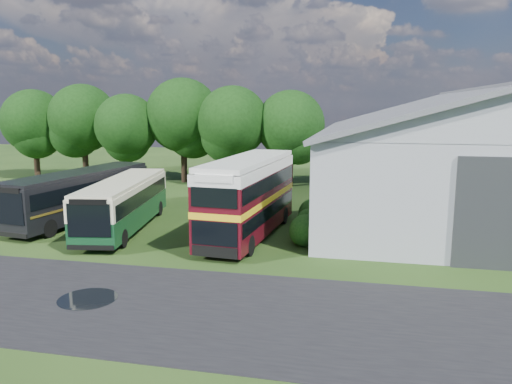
% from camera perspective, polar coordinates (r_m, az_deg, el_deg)
% --- Properties ---
extents(ground, '(120.00, 120.00, 0.00)m').
position_cam_1_polar(ground, '(21.96, -11.19, -9.36)').
color(ground, black).
rests_on(ground, ground).
extents(asphalt_road, '(60.00, 8.00, 0.02)m').
position_cam_1_polar(asphalt_road, '(18.32, -6.17, -13.22)').
color(asphalt_road, black).
rests_on(asphalt_road, ground).
extents(puddle, '(2.20, 2.20, 0.01)m').
position_cam_1_polar(puddle, '(20.13, -18.67, -11.53)').
color(puddle, black).
rests_on(puddle, ground).
extents(storage_shed, '(18.80, 24.80, 8.15)m').
position_cam_1_polar(storage_shed, '(35.66, 22.96, 4.33)').
color(storage_shed, gray).
rests_on(storage_shed, ground).
extents(tree_far_left, '(6.12, 6.12, 8.64)m').
position_cam_1_polar(tree_far_left, '(53.25, -24.06, 7.38)').
color(tree_far_left, black).
rests_on(tree_far_left, ground).
extents(tree_left_a, '(6.46, 6.46, 9.12)m').
position_cam_1_polar(tree_left_a, '(50.88, -19.17, 7.96)').
color(tree_left_a, black).
rests_on(tree_left_a, ground).
extents(tree_left_b, '(5.78, 5.78, 8.16)m').
position_cam_1_polar(tree_left_b, '(47.59, -14.57, 7.34)').
color(tree_left_b, black).
rests_on(tree_left_b, ground).
extents(tree_mid, '(6.80, 6.80, 9.60)m').
position_cam_1_polar(tree_mid, '(46.74, -8.35, 8.65)').
color(tree_mid, black).
rests_on(tree_mid, ground).
extents(tree_right_a, '(6.26, 6.26, 8.83)m').
position_cam_1_polar(tree_right_a, '(44.27, -2.67, 8.03)').
color(tree_right_a, black).
rests_on(tree_right_a, ground).
extents(tree_right_b, '(5.98, 5.98, 8.45)m').
position_cam_1_polar(tree_right_b, '(44.05, 3.96, 7.68)').
color(tree_right_b, black).
rests_on(tree_right_b, ground).
extents(shrub_front, '(1.70, 1.70, 1.70)m').
position_cam_1_polar(shrub_front, '(26.11, 5.63, -6.07)').
color(shrub_front, '#194714').
rests_on(shrub_front, ground).
extents(shrub_mid, '(1.60, 1.60, 1.60)m').
position_cam_1_polar(shrub_mid, '(28.03, 6.12, -4.95)').
color(shrub_mid, '#194714').
rests_on(shrub_mid, ground).
extents(shrub_back, '(1.80, 1.80, 1.80)m').
position_cam_1_polar(shrub_back, '(29.96, 6.54, -3.98)').
color(shrub_back, '#194714').
rests_on(shrub_back, ground).
extents(bus_green_single, '(4.08, 10.80, 2.91)m').
position_cam_1_polar(bus_green_single, '(29.87, -14.84, -1.25)').
color(bus_green_single, black).
rests_on(bus_green_single, ground).
extents(bus_maroon_double, '(3.42, 10.33, 4.36)m').
position_cam_1_polar(bus_maroon_double, '(27.23, -0.84, -0.64)').
color(bus_maroon_double, black).
rests_on(bus_maroon_double, ground).
extents(bus_dark_single, '(4.22, 11.48, 3.09)m').
position_cam_1_polar(bus_dark_single, '(33.00, -19.47, -0.27)').
color(bus_dark_single, black).
rests_on(bus_dark_single, ground).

